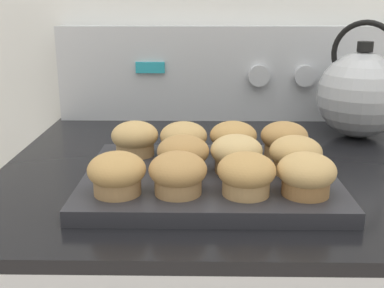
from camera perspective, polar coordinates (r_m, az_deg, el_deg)
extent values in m
cube|color=black|center=(0.85, 5.06, -2.52)|extent=(0.79, 0.69, 0.02)
cube|color=#B7BABF|center=(1.13, 4.11, 8.36)|extent=(0.77, 0.05, 0.21)
cube|color=teal|center=(1.10, -4.97, 9.02)|extent=(0.07, 0.01, 0.02)
cylinder|color=#B7BABF|center=(1.10, 7.93, 8.02)|extent=(0.05, 0.02, 0.05)
cylinder|color=#B7BABF|center=(1.12, 13.22, 7.87)|extent=(0.05, 0.02, 0.05)
cylinder|color=#B7BABF|center=(1.14, 18.32, 7.67)|extent=(0.05, 0.02, 0.05)
cube|color=#28282D|center=(0.73, 2.09, -4.19)|extent=(0.37, 0.29, 0.02)
cylinder|color=#A37A4C|center=(0.65, -8.84, -4.76)|extent=(0.06, 0.06, 0.03)
ellipsoid|color=tan|center=(0.64, -8.92, -3.02)|extent=(0.08, 0.08, 0.05)
cylinder|color=#A37A4C|center=(0.64, -1.67, -4.80)|extent=(0.06, 0.06, 0.03)
ellipsoid|color=#B2844C|center=(0.63, -1.69, -3.04)|extent=(0.08, 0.08, 0.05)
cylinder|color=tan|center=(0.64, 6.17, -4.87)|extent=(0.06, 0.06, 0.03)
ellipsoid|color=tan|center=(0.63, 6.22, -3.11)|extent=(0.08, 0.08, 0.05)
cylinder|color=olive|center=(0.65, 13.31, -4.80)|extent=(0.06, 0.06, 0.03)
ellipsoid|color=tan|center=(0.65, 13.43, -3.07)|extent=(0.08, 0.08, 0.05)
cylinder|color=tan|center=(0.72, -1.05, -2.43)|extent=(0.06, 0.06, 0.03)
ellipsoid|color=#B2844C|center=(0.71, -1.06, -0.84)|extent=(0.08, 0.08, 0.05)
cylinder|color=tan|center=(0.72, 5.25, -2.35)|extent=(0.06, 0.06, 0.03)
ellipsoid|color=tan|center=(0.72, 5.29, -0.77)|extent=(0.08, 0.08, 0.05)
cylinder|color=tan|center=(0.73, 12.10, -2.46)|extent=(0.06, 0.06, 0.03)
ellipsoid|color=tan|center=(0.72, 12.20, -0.90)|extent=(0.08, 0.08, 0.05)
cylinder|color=tan|center=(0.81, -6.75, -0.40)|extent=(0.06, 0.06, 0.03)
ellipsoid|color=tan|center=(0.80, -6.80, 1.03)|extent=(0.08, 0.08, 0.05)
cylinder|color=#A37A4C|center=(0.80, -1.00, -0.49)|extent=(0.06, 0.06, 0.03)
ellipsoid|color=tan|center=(0.79, -1.01, 0.96)|extent=(0.08, 0.08, 0.05)
cylinder|color=olive|center=(0.80, 4.89, -0.43)|extent=(0.06, 0.06, 0.03)
ellipsoid|color=tan|center=(0.80, 4.92, 1.01)|extent=(0.08, 0.08, 0.05)
cylinder|color=tan|center=(0.81, 10.80, -0.47)|extent=(0.06, 0.06, 0.03)
ellipsoid|color=#B2844C|center=(0.80, 10.88, 0.95)|extent=(0.08, 0.08, 0.05)
sphere|color=#ADAFB5|center=(1.03, 19.32, 5.49)|extent=(0.17, 0.17, 0.17)
cylinder|color=black|center=(1.02, 19.84, 10.80)|extent=(0.03, 0.03, 0.02)
torus|color=black|center=(1.02, 19.76, 10.00)|extent=(0.12, 0.08, 0.13)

